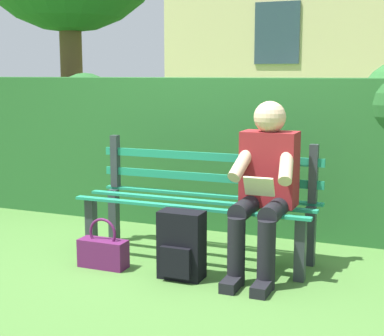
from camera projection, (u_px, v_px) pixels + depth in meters
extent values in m
plane|color=#477533|center=(197.00, 258.00, 4.30)|extent=(60.00, 60.00, 0.00)
cube|color=#2D3338|center=(300.00, 249.00, 3.81)|extent=(0.07, 0.07, 0.43)
cube|color=#2D3338|center=(91.00, 226.00, 4.41)|extent=(0.07, 0.07, 0.43)
cube|color=#2D3338|center=(310.00, 236.00, 4.12)|extent=(0.07, 0.07, 0.43)
cube|color=#2D3338|center=(114.00, 215.00, 4.72)|extent=(0.07, 0.07, 0.43)
cube|color=#1E8460|center=(208.00, 195.00, 4.43)|extent=(1.76, 0.06, 0.02)
cube|color=#1E8460|center=(197.00, 201.00, 4.23)|extent=(1.76, 0.06, 0.02)
cube|color=#1E8460|center=(185.00, 207.00, 4.02)|extent=(1.76, 0.06, 0.02)
cube|color=#2D3338|center=(313.00, 174.00, 4.09)|extent=(0.06, 0.06, 0.42)
cube|color=#2D3338|center=(115.00, 161.00, 4.69)|extent=(0.06, 0.06, 0.42)
cube|color=#1E8460|center=(208.00, 177.00, 4.40)|extent=(1.76, 0.02, 0.06)
cube|color=#1E8460|center=(208.00, 157.00, 4.37)|extent=(1.76, 0.02, 0.06)
cube|color=maroon|center=(269.00, 169.00, 4.00)|extent=(0.38, 0.22, 0.52)
sphere|color=#D8AD8C|center=(270.00, 117.00, 3.93)|extent=(0.22, 0.22, 0.22)
cylinder|color=black|center=(275.00, 210.00, 3.81)|extent=(0.13, 0.42, 0.13)
cylinder|color=black|center=(246.00, 208.00, 3.89)|extent=(0.13, 0.42, 0.13)
cylinder|color=black|center=(266.00, 255.00, 3.66)|extent=(0.12, 0.12, 0.45)
cylinder|color=black|center=(236.00, 251.00, 3.74)|extent=(0.12, 0.12, 0.45)
cube|color=black|center=(262.00, 288.00, 3.62)|extent=(0.10, 0.24, 0.07)
cube|color=black|center=(232.00, 283.00, 3.69)|extent=(0.10, 0.24, 0.07)
cylinder|color=#D8AD8C|center=(286.00, 164.00, 3.81)|extent=(0.14, 0.32, 0.26)
cylinder|color=#D8AD8C|center=(243.00, 162.00, 3.92)|extent=(0.14, 0.32, 0.26)
cube|color=beige|center=(259.00, 186.00, 3.78)|extent=(0.20, 0.07, 0.13)
cube|color=#265B28|center=(210.00, 150.00, 5.36)|extent=(5.57, 0.78, 1.32)
sphere|color=#265B28|center=(85.00, 103.00, 5.89)|extent=(0.62, 0.62, 0.62)
cylinder|color=brown|center=(72.00, 84.00, 7.40)|extent=(0.28, 0.28, 2.46)
cube|color=#334756|center=(277.00, 33.00, 11.34)|extent=(0.90, 0.04, 1.20)
cube|color=black|center=(182.00, 245.00, 3.86)|extent=(0.30, 0.17, 0.46)
cube|color=black|center=(175.00, 263.00, 3.78)|extent=(0.21, 0.04, 0.20)
cylinder|color=black|center=(199.00, 239.00, 3.91)|extent=(0.04, 0.04, 0.28)
cylinder|color=black|center=(175.00, 236.00, 3.98)|extent=(0.04, 0.04, 0.28)
cube|color=#59194C|center=(103.00, 253.00, 4.09)|extent=(0.35, 0.14, 0.20)
torus|color=#59194C|center=(103.00, 233.00, 4.07)|extent=(0.22, 0.02, 0.22)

